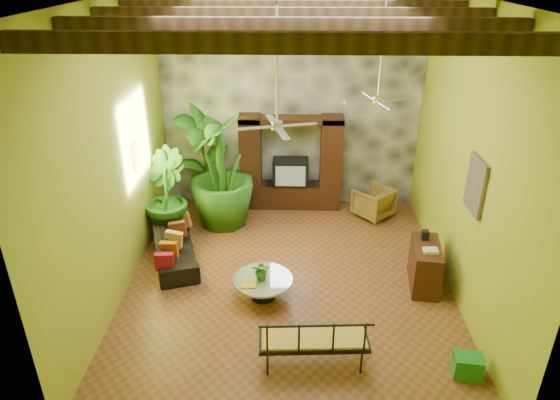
{
  "coord_description": "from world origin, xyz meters",
  "views": [
    {
      "loc": [
        0.05,
        -7.88,
        5.59
      ],
      "look_at": [
        -0.17,
        0.2,
        1.6
      ],
      "focal_mm": 32.0,
      "sensor_mm": 36.0,
      "label": 1
    }
  ],
  "objects_px": {
    "tall_plant_b": "(165,196)",
    "side_console": "(425,266)",
    "entertainment_center": "(291,170)",
    "tall_plant_c": "(221,171)",
    "coffee_table": "(263,285)",
    "tall_plant_a": "(204,156)",
    "sofa": "(175,249)",
    "green_bin": "(468,366)",
    "ceiling_fan_back": "(379,88)",
    "wicker_armchair": "(373,202)",
    "iron_bench": "(314,340)",
    "ceiling_fan_front": "(277,113)"
  },
  "relations": [
    {
      "from": "entertainment_center",
      "to": "sofa",
      "type": "height_order",
      "value": "entertainment_center"
    },
    {
      "from": "tall_plant_a",
      "to": "green_bin",
      "type": "bearing_deg",
      "value": -49.3
    },
    {
      "from": "tall_plant_b",
      "to": "tall_plant_a",
      "type": "bearing_deg",
      "value": 70.03
    },
    {
      "from": "tall_plant_c",
      "to": "tall_plant_b",
      "type": "bearing_deg",
      "value": -148.41
    },
    {
      "from": "tall_plant_c",
      "to": "ceiling_fan_back",
      "type": "bearing_deg",
      "value": -18.18
    },
    {
      "from": "tall_plant_a",
      "to": "tall_plant_c",
      "type": "xyz_separation_m",
      "value": [
        0.54,
        -0.92,
        -0.0
      ]
    },
    {
      "from": "sofa",
      "to": "tall_plant_a",
      "type": "relative_size",
      "value": 0.74
    },
    {
      "from": "ceiling_fan_back",
      "to": "tall_plant_b",
      "type": "bearing_deg",
      "value": 175.5
    },
    {
      "from": "tall_plant_c",
      "to": "coffee_table",
      "type": "xyz_separation_m",
      "value": [
        1.07,
        -2.76,
        -1.04
      ]
    },
    {
      "from": "ceiling_fan_front",
      "to": "iron_bench",
      "type": "bearing_deg",
      "value": -72.07
    },
    {
      "from": "ceiling_fan_front",
      "to": "tall_plant_b",
      "type": "distance_m",
      "value": 3.94
    },
    {
      "from": "entertainment_center",
      "to": "wicker_armchair",
      "type": "distance_m",
      "value": 2.1
    },
    {
      "from": "ceiling_fan_front",
      "to": "ceiling_fan_back",
      "type": "height_order",
      "value": "same"
    },
    {
      "from": "ceiling_fan_front",
      "to": "entertainment_center",
      "type": "bearing_deg",
      "value": 86.76
    },
    {
      "from": "tall_plant_b",
      "to": "tall_plant_c",
      "type": "height_order",
      "value": "tall_plant_c"
    },
    {
      "from": "sofa",
      "to": "green_bin",
      "type": "bearing_deg",
      "value": -138.33
    },
    {
      "from": "ceiling_fan_front",
      "to": "tall_plant_a",
      "type": "xyz_separation_m",
      "value": [
        -1.86,
        3.55,
        -2.1
      ]
    },
    {
      "from": "coffee_table",
      "to": "iron_bench",
      "type": "xyz_separation_m",
      "value": [
        0.85,
        -1.69,
        0.28
      ]
    },
    {
      "from": "entertainment_center",
      "to": "tall_plant_a",
      "type": "bearing_deg",
      "value": 179.62
    },
    {
      "from": "sofa",
      "to": "tall_plant_c",
      "type": "xyz_separation_m",
      "value": [
        0.77,
        1.62,
        1.02
      ]
    },
    {
      "from": "tall_plant_c",
      "to": "side_console",
      "type": "height_order",
      "value": "tall_plant_c"
    },
    {
      "from": "entertainment_center",
      "to": "side_console",
      "type": "bearing_deg",
      "value": -52.01
    },
    {
      "from": "tall_plant_a",
      "to": "coffee_table",
      "type": "distance_m",
      "value": 4.16
    },
    {
      "from": "entertainment_center",
      "to": "tall_plant_b",
      "type": "height_order",
      "value": "entertainment_center"
    },
    {
      "from": "entertainment_center",
      "to": "green_bin",
      "type": "xyz_separation_m",
      "value": [
        2.65,
        -5.47,
        -0.79
      ]
    },
    {
      "from": "iron_bench",
      "to": "tall_plant_b",
      "type": "bearing_deg",
      "value": 125.8
    },
    {
      "from": "tall_plant_c",
      "to": "sofa",
      "type": "bearing_deg",
      "value": -115.58
    },
    {
      "from": "wicker_armchair",
      "to": "tall_plant_b",
      "type": "xyz_separation_m",
      "value": [
        -4.61,
        -1.13,
        0.65
      ]
    },
    {
      "from": "wicker_armchair",
      "to": "side_console",
      "type": "bearing_deg",
      "value": 58.58
    },
    {
      "from": "wicker_armchair",
      "to": "iron_bench",
      "type": "height_order",
      "value": "iron_bench"
    },
    {
      "from": "ceiling_fan_back",
      "to": "tall_plant_a",
      "type": "distance_m",
      "value": 4.65
    },
    {
      "from": "sofa",
      "to": "side_console",
      "type": "distance_m",
      "value": 4.87
    },
    {
      "from": "ceiling_fan_front",
      "to": "ceiling_fan_back",
      "type": "xyz_separation_m",
      "value": [
        1.8,
        1.6,
        0.0
      ]
    },
    {
      "from": "iron_bench",
      "to": "green_bin",
      "type": "bearing_deg",
      "value": -5.57
    },
    {
      "from": "ceiling_fan_back",
      "to": "tall_plant_c",
      "type": "height_order",
      "value": "ceiling_fan_back"
    },
    {
      "from": "tall_plant_b",
      "to": "iron_bench",
      "type": "xyz_separation_m",
      "value": [
        3.04,
        -3.77,
        -0.47
      ]
    },
    {
      "from": "tall_plant_b",
      "to": "side_console",
      "type": "bearing_deg",
      "value": -17.4
    },
    {
      "from": "tall_plant_b",
      "to": "iron_bench",
      "type": "bearing_deg",
      "value": -51.07
    },
    {
      "from": "tall_plant_b",
      "to": "green_bin",
      "type": "relative_size",
      "value": 4.9
    },
    {
      "from": "iron_bench",
      "to": "side_console",
      "type": "xyz_separation_m",
      "value": [
        2.12,
        2.15,
        -0.11
      ]
    },
    {
      "from": "tall_plant_b",
      "to": "green_bin",
      "type": "distance_m",
      "value": 6.61
    },
    {
      "from": "wicker_armchair",
      "to": "tall_plant_b",
      "type": "relative_size",
      "value": 0.39
    },
    {
      "from": "sofa",
      "to": "tall_plant_c",
      "type": "bearing_deg",
      "value": -43.23
    },
    {
      "from": "entertainment_center",
      "to": "ceiling_fan_back",
      "type": "height_order",
      "value": "ceiling_fan_back"
    },
    {
      "from": "side_console",
      "to": "green_bin",
      "type": "height_order",
      "value": "side_console"
    },
    {
      "from": "entertainment_center",
      "to": "side_console",
      "type": "distance_m",
      "value": 4.12
    },
    {
      "from": "entertainment_center",
      "to": "green_bin",
      "type": "distance_m",
      "value": 6.12
    },
    {
      "from": "ceiling_fan_back",
      "to": "green_bin",
      "type": "distance_m",
      "value": 4.89
    },
    {
      "from": "entertainment_center",
      "to": "tall_plant_a",
      "type": "distance_m",
      "value": 2.09
    },
    {
      "from": "tall_plant_b",
      "to": "wicker_armchair",
      "type": "bearing_deg",
      "value": 13.78
    }
  ]
}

